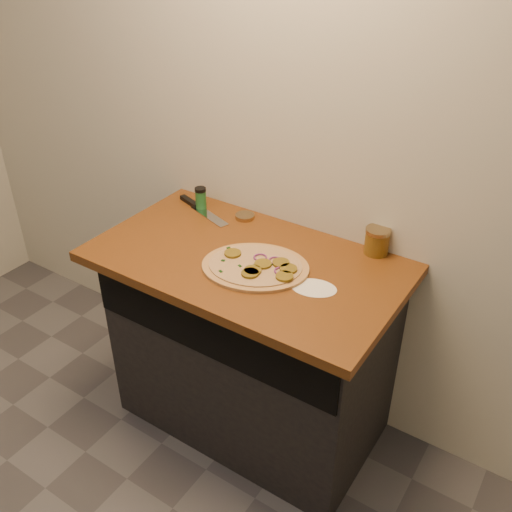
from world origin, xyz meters
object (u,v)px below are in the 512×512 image
Objects in this scene: salsa_jar at (377,241)px; chefs_knife at (199,208)px; pizza at (256,266)px; spice_shaker at (201,198)px.

chefs_knife is at bearing -173.47° from salsa_jar.
salsa_jar is (0.32, 0.35, 0.04)m from pizza.
salsa_jar reaches higher than spice_shaker.
salsa_jar is 1.07× the size of spice_shaker.
chefs_knife is 3.33× the size of spice_shaker.
spice_shaker reaches higher than chefs_knife.
pizza is 0.48m from salsa_jar.
chefs_knife is at bearing -100.80° from spice_shaker.
pizza reaches higher than chefs_knife.
salsa_jar reaches higher than chefs_knife.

